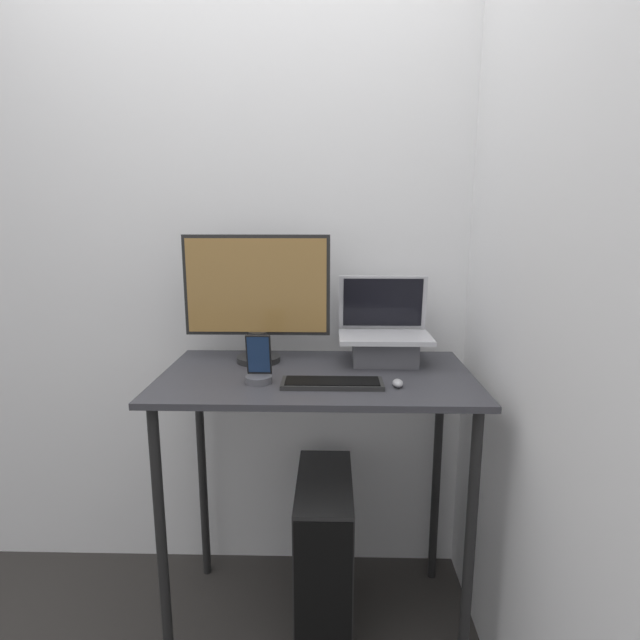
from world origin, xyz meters
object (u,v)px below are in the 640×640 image
keyboard (332,383)px  mouse (398,383)px  monitor (257,299)px  cell_phone (259,370)px  laptop (384,340)px  computer_tower (324,554)px

keyboard → mouse: bearing=-1.6°
monitor → cell_phone: bearing=-81.4°
keyboard → mouse: 0.20m
laptop → computer_tower: 0.79m
laptop → cell_phone: size_ratio=2.09×
mouse → computer_tower: mouse is taller
computer_tower → cell_phone: bearing=-158.4°
keyboard → cell_phone: bearing=173.7°
laptop → monitor: monitor is taller
laptop → keyboard: bearing=-125.3°
cell_phone → computer_tower: 0.73m
cell_phone → computer_tower: size_ratio=0.27×
monitor → computer_tower: bearing=-32.9°
keyboard → computer_tower: size_ratio=0.55×
monitor → keyboard: size_ratio=1.64×
monitor → computer_tower: monitor is taller
laptop → computer_tower: bearing=-143.6°
monitor → cell_phone: size_ratio=3.35×
monitor → cell_phone: (0.04, -0.23, -0.19)m
computer_tower → monitor: bearing=147.1°
monitor → keyboard: 0.43m
mouse → cell_phone: size_ratio=0.33×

